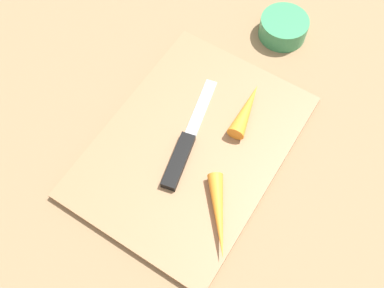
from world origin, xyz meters
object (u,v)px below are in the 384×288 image
object	(u,v)px
cutting_board	(192,146)
carrot_long	(219,215)
carrot_short	(247,109)
small_bowl	(283,27)
knife	(182,154)

from	to	relation	value
cutting_board	carrot_long	distance (m)	0.12
carrot_short	carrot_long	bearing A→B (deg)	-171.62
small_bowl	carrot_long	bearing A→B (deg)	12.63
cutting_board	knife	bearing A→B (deg)	-5.57
knife	small_bowl	distance (m)	0.30
knife	carrot_long	size ratio (longest dim) A/B	1.67
cutting_board	carrot_short	xyz separation A→B (m)	(-0.09, 0.04, 0.02)
carrot_short	carrot_long	distance (m)	0.18
cutting_board	carrot_short	size ratio (longest dim) A/B	3.73
cutting_board	knife	xyz separation A→B (m)	(0.02, -0.00, 0.01)
carrot_long	knife	bearing A→B (deg)	-155.39
small_bowl	knife	bearing A→B (deg)	-3.18
carrot_long	cutting_board	bearing A→B (deg)	-165.81
cutting_board	small_bowl	size ratio (longest dim) A/B	4.35
small_bowl	carrot_short	bearing A→B (deg)	8.84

